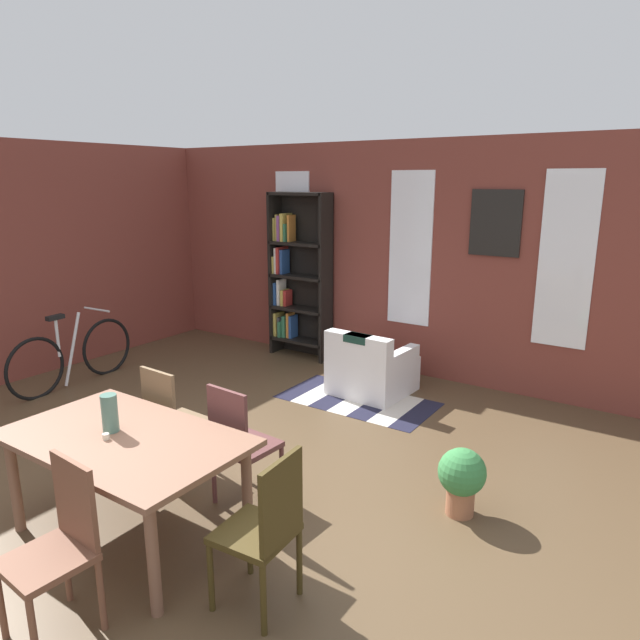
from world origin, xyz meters
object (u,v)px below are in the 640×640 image
Objects in this scene: bookshelf_tall at (296,276)px; potted_plant_by_shelf at (462,477)px; vase_on_table at (110,413)px; dining_chair_far_right at (240,442)px; dining_table at (125,448)px; bicycle_second at (73,356)px; dining_chair_head_right at (265,527)px; armchair_white at (371,370)px; dining_chair_near_right at (59,543)px; dining_chair_far_left at (172,419)px.

bookshelf_tall is 4.19m from potted_plant_by_shelf.
vase_on_table is 0.94m from dining_chair_far_right.
vase_on_table reaches higher than potted_plant_by_shelf.
dining_table is 0.81m from dining_chair_far_right.
vase_on_table is 3.32m from bicycle_second.
dining_chair_head_right is at bearing -111.02° from potted_plant_by_shelf.
vase_on_table is 3.33m from armchair_white.
dining_chair_far_right is 1.13× the size of armchair_white.
vase_on_table is 0.27× the size of dining_chair_head_right.
dining_chair_near_right is at bearing -62.69° from dining_table.
potted_plant_by_shelf is (1.72, -1.76, 0.02)m from armchair_white.
dining_chair_far_right is at bearing 139.22° from dining_chair_head_right.
dining_chair_head_right is (1.31, 0.01, -0.36)m from vase_on_table.
bicycle_second is at bearing 152.80° from dining_table.
bicycle_second is (-1.49, -2.44, -0.76)m from bookshelf_tall.
potted_plant_by_shelf is (1.76, 1.51, -0.36)m from dining_table.
dining_chair_head_right is at bearing 0.23° from vase_on_table.
bookshelf_tall reaches higher than vase_on_table.
dining_chair_head_right is at bearing -40.78° from dining_chair_far_right.
bookshelf_tall is (-1.89, 4.70, 0.60)m from dining_chair_near_right.
dining_table is 0.25m from vase_on_table.
dining_chair_far_right is 2.59m from armchair_white.
vase_on_table is at bearing -71.51° from dining_chair_far_left.
dining_chair_near_right is 1.00× the size of dining_chair_head_right.
dining_table is 0.73× the size of bookshelf_tall.
dining_chair_far_right is (0.49, 0.72, -0.36)m from vase_on_table.
dining_chair_head_right reaches higher than potted_plant_by_shelf.
dining_chair_far_right is 0.43× the size of bookshelf_tall.
dining_chair_far_right is 3.82m from bookshelf_tall.
dining_chair_head_right is at bearing -24.61° from dining_chair_far_left.
dining_table is 1.70× the size of dining_chair_far_right.
armchair_white reaches higher than potted_plant_by_shelf.
dining_table is at bearing 0.00° from vase_on_table.
bookshelf_tall is (-2.71, 3.98, 0.60)m from dining_chair_head_right.
dining_table is at bearing -179.75° from dining_chair_head_right.
dining_chair_near_right is 0.56× the size of bicycle_second.
dining_chair_far_right reaches higher than armchair_white.
bicycle_second is 4.78m from potted_plant_by_shelf.
vase_on_table is 0.94m from dining_chair_near_right.
bookshelf_tall reaches higher than dining_table.
potted_plant_by_shelf is (1.40, 0.80, -0.22)m from dining_chair_far_right.
dining_chair_far_right is at bearing 63.33° from dining_table.
potted_plant_by_shelf is at bearing -45.59° from armchair_white.
vase_on_table is 0.27× the size of dining_chair_far_left.
dining_table reaches higher than potted_plant_by_shelf.
armchair_white is at bearing 109.27° from dining_chair_head_right.
dining_chair_far_left and dining_chair_near_right have the same top height.
armchair_white is at bearing 94.71° from dining_chair_near_right.
bookshelf_tall reaches higher than dining_chair_near_right.
dining_chair_far_left is 1.13× the size of armchair_white.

